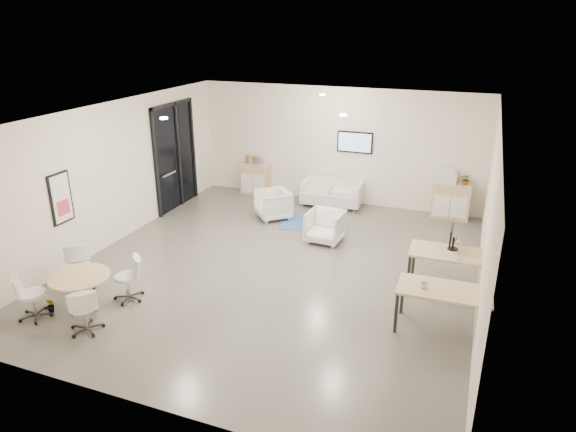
% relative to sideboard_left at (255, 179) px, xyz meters
% --- Properties ---
extents(room_shell, '(9.60, 10.60, 4.80)m').
position_rel_sideboard_left_xyz_m(room_shell, '(2.41, -4.26, 1.14)').
color(room_shell, '#585450').
rests_on(room_shell, ground).
extents(glass_door, '(0.09, 1.90, 2.85)m').
position_rel_sideboard_left_xyz_m(glass_door, '(-1.54, -1.76, 1.05)').
color(glass_door, black).
rests_on(glass_door, room_shell).
extents(artwork, '(0.05, 0.54, 1.04)m').
position_rel_sideboard_left_xyz_m(artwork, '(-1.56, -5.86, 1.09)').
color(artwork, black).
rests_on(artwork, room_shell).
extents(wall_tv, '(0.98, 0.06, 0.58)m').
position_rel_sideboard_left_xyz_m(wall_tv, '(2.91, 0.20, 1.29)').
color(wall_tv, black).
rests_on(wall_tv, room_shell).
extents(ceiling_spots, '(3.14, 4.14, 0.03)m').
position_rel_sideboard_left_xyz_m(ceiling_spots, '(2.21, -3.43, 2.72)').
color(ceiling_spots, '#FFEAC6').
rests_on(ceiling_spots, room_shell).
extents(sideboard_left, '(0.81, 0.42, 0.91)m').
position_rel_sideboard_left_xyz_m(sideboard_left, '(0.00, 0.00, 0.00)').
color(sideboard_left, tan).
rests_on(sideboard_left, room_shell).
extents(sideboard_right, '(0.95, 0.46, 0.95)m').
position_rel_sideboard_left_xyz_m(sideboard_right, '(5.58, -0.02, 0.02)').
color(sideboard_right, tan).
rests_on(sideboard_right, room_shell).
extents(books, '(0.47, 0.14, 0.22)m').
position_rel_sideboard_left_xyz_m(books, '(-0.04, 0.00, 0.57)').
color(books, red).
rests_on(books, sideboard_left).
extents(printer, '(0.51, 0.44, 0.34)m').
position_rel_sideboard_left_xyz_m(printer, '(5.41, -0.02, 0.65)').
color(printer, white).
rests_on(printer, sideboard_right).
extents(loveseat, '(1.68, 0.91, 0.61)m').
position_rel_sideboard_left_xyz_m(loveseat, '(2.42, -0.18, -0.12)').
color(loveseat, white).
rests_on(loveseat, room_shell).
extents(blue_rug, '(1.92, 1.51, 0.01)m').
position_rel_sideboard_left_xyz_m(blue_rug, '(2.37, -1.63, -0.45)').
color(blue_rug, '#2D418C').
rests_on(blue_rug, room_shell).
extents(armchair_left, '(1.09, 1.10, 0.82)m').
position_rel_sideboard_left_xyz_m(armchair_left, '(1.27, -1.69, -0.04)').
color(armchair_left, white).
rests_on(armchair_left, room_shell).
extents(armchair_right, '(0.83, 0.78, 0.82)m').
position_rel_sideboard_left_xyz_m(armchair_right, '(2.98, -2.65, -0.05)').
color(armchair_right, white).
rests_on(armchair_right, room_shell).
extents(desk_rear, '(1.55, 0.79, 0.80)m').
position_rel_sideboard_left_xyz_m(desk_rear, '(5.87, -4.03, 0.26)').
color(desk_rear, tan).
rests_on(desk_rear, room_shell).
extents(desk_front, '(1.51, 0.79, 0.78)m').
position_rel_sideboard_left_xyz_m(desk_front, '(5.87, -5.48, 0.24)').
color(desk_front, tan).
rests_on(desk_front, room_shell).
extents(monitor, '(0.20, 0.50, 0.44)m').
position_rel_sideboard_left_xyz_m(monitor, '(5.83, -3.88, 0.58)').
color(monitor, black).
rests_on(monitor, desk_rear).
extents(round_table, '(1.06, 1.06, 0.64)m').
position_rel_sideboard_left_xyz_m(round_table, '(-0.21, -7.05, 0.10)').
color(round_table, tan).
rests_on(round_table, room_shell).
extents(meeting_chairs, '(1.95, 1.95, 0.82)m').
position_rel_sideboard_left_xyz_m(meeting_chairs, '(-0.21, -7.05, -0.05)').
color(meeting_chairs, white).
rests_on(meeting_chairs, room_shell).
extents(plant_cabinet, '(0.29, 0.32, 0.23)m').
position_rel_sideboard_left_xyz_m(plant_cabinet, '(5.89, -0.04, 0.61)').
color(plant_cabinet, '#3F7F3F').
rests_on(plant_cabinet, sideboard_right).
extents(plant_floor, '(0.21, 0.31, 0.12)m').
position_rel_sideboard_left_xyz_m(plant_floor, '(-0.64, -7.38, -0.39)').
color(plant_floor, '#3F7F3F').
rests_on(plant_floor, room_shell).
extents(cup, '(0.14, 0.13, 0.12)m').
position_rel_sideboard_left_xyz_m(cup, '(5.55, -5.56, 0.38)').
color(cup, white).
rests_on(cup, desk_front).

